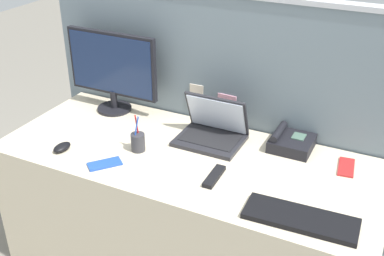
% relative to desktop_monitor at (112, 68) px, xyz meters
% --- Properties ---
extents(desk, '(1.81, 0.74, 0.71)m').
position_rel_desktop_monitor_xyz_m(desk, '(0.58, -0.26, -0.60)').
color(desk, beige).
rests_on(desk, ground_plane).
extents(cubicle_divider, '(1.98, 0.08, 1.40)m').
position_rel_desktop_monitor_xyz_m(cubicle_divider, '(0.58, 0.14, -0.26)').
color(cubicle_divider, slate).
rests_on(cubicle_divider, ground_plane).
extents(desktop_monitor, '(0.53, 0.19, 0.44)m').
position_rel_desktop_monitor_xyz_m(desktop_monitor, '(0.00, 0.00, 0.00)').
color(desktop_monitor, black).
rests_on(desktop_monitor, desk).
extents(laptop, '(0.32, 0.25, 0.22)m').
position_rel_desktop_monitor_xyz_m(laptop, '(0.63, -0.07, -0.19)').
color(laptop, '#232328').
rests_on(laptop, desk).
extents(desk_phone, '(0.20, 0.20, 0.09)m').
position_rel_desktop_monitor_xyz_m(desk_phone, '(1.00, 0.01, -0.21)').
color(desk_phone, black).
rests_on(desk_phone, desk).
extents(keyboard_main, '(0.44, 0.17, 0.02)m').
position_rel_desktop_monitor_xyz_m(keyboard_main, '(1.18, -0.50, -0.23)').
color(keyboard_main, black).
rests_on(keyboard_main, desk).
extents(computer_mouse_right_hand, '(0.06, 0.10, 0.03)m').
position_rel_desktop_monitor_xyz_m(computer_mouse_right_hand, '(0.03, -0.49, -0.23)').
color(computer_mouse_right_hand, black).
rests_on(computer_mouse_right_hand, desk).
extents(pen_cup, '(0.07, 0.07, 0.18)m').
position_rel_desktop_monitor_xyz_m(pen_cup, '(0.35, -0.33, -0.20)').
color(pen_cup, '#333338').
rests_on(pen_cup, desk).
extents(cell_phone_red_case, '(0.09, 0.16, 0.01)m').
position_rel_desktop_monitor_xyz_m(cell_phone_red_case, '(1.27, -0.05, -0.24)').
color(cell_phone_red_case, '#B22323').
rests_on(cell_phone_red_case, desk).
extents(cell_phone_blue_case, '(0.15, 0.16, 0.01)m').
position_rel_desktop_monitor_xyz_m(cell_phone_blue_case, '(0.29, -0.50, -0.24)').
color(cell_phone_blue_case, blue).
rests_on(cell_phone_blue_case, desk).
extents(tv_remote, '(0.05, 0.17, 0.02)m').
position_rel_desktop_monitor_xyz_m(tv_remote, '(0.77, -0.39, -0.23)').
color(tv_remote, black).
rests_on(tv_remote, desk).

